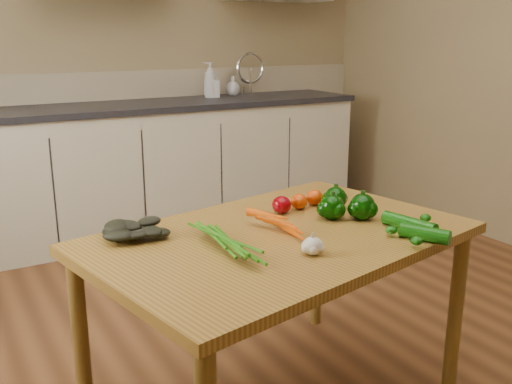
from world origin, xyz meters
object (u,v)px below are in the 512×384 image
Objects in this scene: leafy_greens at (133,226)px; tomato_a at (282,205)px; table at (280,254)px; carrot_bunch at (262,228)px; soap_bottle_a at (210,80)px; pepper_c at (362,207)px; tomato_c at (315,198)px; zucchini_b at (425,234)px; pepper_a at (332,207)px; tomato_b at (299,201)px; soap_bottle_c at (233,86)px; pepper_b at (335,198)px; garlic_bulb at (313,246)px; zucchini_a at (409,224)px; soap_bottle_b at (213,84)px.

leafy_greens is 0.58m from tomato_a.
carrot_bunch is at bearing 169.62° from table.
soap_bottle_a is 2.49m from leafy_greens.
pepper_c is 0.24m from tomato_c.
zucchini_b is (0.82, -0.50, -0.02)m from leafy_greens.
pepper_a is 0.17m from tomato_b.
leafy_greens is (-1.52, -2.15, -0.24)m from soap_bottle_c.
garlic_bulb is at bearing -135.84° from pepper_b.
leafy_greens is at bearing 154.89° from zucchini_a.
leafy_greens is 0.75m from tomato_c.
tomato_b is at bearing 114.59° from zucchini_a.
pepper_b is at bearing 94.22° from zucchini_b.
tomato_b is at bearing 106.91° from zucchini_b.
leafy_greens is 1.12× the size of zucchini_b.
pepper_c is at bearing -14.03° from carrot_bunch.
carrot_bunch is 0.35m from tomato_b.
zucchini_b is (-0.48, -2.60, -0.32)m from soap_bottle_a.
tomato_b is (0.22, 0.20, 0.11)m from table.
table is at bearing -10.38° from carrot_bunch.
pepper_c is 1.42× the size of tomato_c.
pepper_a is 1.05× the size of pepper_b.
tomato_a is at bearing 128.78° from pepper_a.
tomato_b reaches higher than table.
zucchini_a is (0.18, -0.40, -0.01)m from tomato_b.
carrot_bunch is at bearing 177.19° from pepper_c.
carrot_bunch is 1.45× the size of zucchini_b.
leafy_greens reaches higher than tomato_c.
tomato_a is (0.20, 0.19, 0.00)m from carrot_bunch.
soap_bottle_b reaches higher than zucchini_a.
tomato_a is 0.45× the size of zucchini_b.
soap_bottle_a is (0.85, 2.29, 0.42)m from table.
pepper_b is at bearing 100.76° from zucchini_a.
soap_bottle_c is 2.65m from zucchini_a.
leafy_greens is 0.94m from zucchini_a.
pepper_c is at bearing -87.54° from pepper_b.
garlic_bulb is 0.89× the size of tomato_a.
pepper_b is (-0.53, -2.16, -0.26)m from soap_bottle_b.
soap_bottle_c is 2.18× the size of garlic_bulb.
pepper_b reaches higher than tomato_a.
tomato_c is at bearing 53.51° from garlic_bulb.
soap_bottle_b is 0.93× the size of zucchini_a.
tomato_a reaches higher than table.
zucchini_a is at bearing 9.79° from soap_bottle_a.
soap_bottle_a reaches higher than tomato_a.
pepper_c is at bearing -15.39° from leafy_greens.
leafy_greens is (-1.30, -2.10, -0.30)m from soap_bottle_a.
table is 14.92× the size of pepper_c.
leafy_greens is 2.73× the size of tomato_c.
pepper_b is 0.15m from pepper_c.
pepper_b is 1.30× the size of tomato_c.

